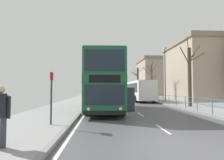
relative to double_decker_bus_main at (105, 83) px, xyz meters
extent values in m
cube|color=#4D4D52|center=(2.47, -9.89, -2.31)|extent=(8.40, 140.00, 0.06)
cube|color=silver|center=(2.47, -7.29, -2.27)|extent=(0.12, 2.00, 0.00)
cube|color=silver|center=(2.47, -2.49, -2.27)|extent=(0.12, 2.00, 0.00)
cube|color=silver|center=(2.47, 2.31, -2.27)|extent=(0.12, 2.00, 0.00)
cube|color=silver|center=(2.47, 7.11, -2.27)|extent=(0.12, 2.00, 0.00)
cube|color=silver|center=(2.47, 11.91, -2.27)|extent=(0.12, 2.00, 0.00)
cube|color=silver|center=(2.47, 16.71, -2.27)|extent=(0.12, 2.00, 0.00)
cube|color=silver|center=(2.47, 21.51, -2.27)|extent=(0.12, 2.00, 0.00)
cube|color=silver|center=(2.47, 26.31, -2.27)|extent=(0.12, 2.00, 0.00)
cube|color=silver|center=(2.47, 31.11, -2.27)|extent=(0.12, 2.00, 0.00)
cube|color=silver|center=(2.47, 35.91, -2.27)|extent=(0.12, 2.00, 0.00)
cube|color=silver|center=(2.47, 40.71, -2.27)|extent=(0.12, 2.00, 0.00)
cube|color=silver|center=(-1.48, -9.89, -2.27)|extent=(0.12, 133.00, 0.00)
cube|color=gray|center=(-1.83, -9.89, -2.21)|extent=(0.20, 140.00, 0.14)
cube|color=#19512D|center=(0.00, 0.02, -1.03)|extent=(2.82, 10.11, 1.80)
cube|color=#19512D|center=(0.00, 0.02, 0.11)|extent=(2.83, 10.16, 0.47)
cube|color=#19512D|center=(0.00, 0.02, 1.17)|extent=(2.82, 10.11, 1.65)
cube|color=#154527|center=(0.00, 0.02, 2.03)|extent=(2.73, 9.80, 0.08)
cube|color=#19232D|center=(-0.12, -5.02, -0.81)|extent=(2.28, 0.08, 1.15)
cube|color=black|center=(-0.12, -5.03, 0.11)|extent=(1.81, 0.07, 0.45)
cube|color=#19232D|center=(-0.12, -5.02, 1.17)|extent=(2.28, 0.08, 1.25)
cube|color=black|center=(-0.12, -5.03, -1.83)|extent=(2.46, 0.14, 0.24)
cube|color=yellow|center=(0.00, 0.02, -1.87)|extent=(2.84, 10.16, 0.10)
cube|color=#19232D|center=(1.31, 0.24, -0.77)|extent=(0.20, 7.84, 0.94)
cube|color=#19232D|center=(1.30, -0.01, 1.25)|extent=(0.23, 9.04, 0.99)
cube|color=#19232D|center=(-1.30, 0.30, -0.77)|extent=(0.20, 7.84, 0.94)
cube|color=#19232D|center=(-1.31, 0.05, 1.25)|extent=(0.23, 9.04, 0.99)
sphere|color=white|center=(0.79, -5.06, -1.61)|extent=(0.20, 0.20, 0.20)
sphere|color=white|center=(-1.02, -5.02, -1.61)|extent=(0.20, 0.20, 0.20)
cube|color=#19232D|center=(1.48, -3.99, -1.15)|extent=(0.69, 0.48, 1.55)
cube|color=black|center=(1.15, -3.69, -1.15)|extent=(0.12, 0.90, 1.55)
cylinder|color=black|center=(1.18, -2.84, -1.76)|extent=(0.32, 1.05, 1.04)
cylinder|color=black|center=(-1.31, -2.78, -1.76)|extent=(0.32, 1.05, 1.04)
cylinder|color=black|center=(1.31, 3.11, -1.76)|extent=(0.32, 1.05, 1.04)
cylinder|color=black|center=(-1.17, 3.17, -1.76)|extent=(0.32, 1.05, 1.04)
cube|color=white|center=(5.29, 12.08, -0.66)|extent=(2.64, 10.38, 2.59)
cube|color=#19232D|center=(4.06, 12.05, -0.30)|extent=(0.20, 8.78, 1.24)
cube|color=#19232D|center=(6.51, 12.10, -0.30)|extent=(0.20, 8.78, 1.24)
cube|color=#19232D|center=(5.18, 17.26, -0.40)|extent=(2.08, 0.07, 1.56)
cylinder|color=black|center=(4.06, 15.22, -1.80)|extent=(0.30, 0.97, 0.96)
cylinder|color=black|center=(6.38, 15.27, -1.80)|extent=(0.30, 0.97, 0.96)
cylinder|color=black|center=(4.20, 8.69, -1.80)|extent=(0.30, 0.97, 0.96)
cylinder|color=black|center=(6.52, 8.73, -1.80)|extent=(0.30, 0.97, 0.96)
cylinder|color=#386BA8|center=(6.92, -3.82, -1.62)|extent=(0.05, 0.05, 1.03)
cylinder|color=#386BA8|center=(6.92, -1.85, -1.62)|extent=(0.05, 0.05, 1.03)
cylinder|color=#386BA8|center=(6.92, 0.12, -1.62)|extent=(0.05, 0.05, 1.03)
cylinder|color=#386BA8|center=(6.92, 2.09, -1.62)|extent=(0.05, 0.05, 1.03)
cylinder|color=#386BA8|center=(6.92, 4.06, -1.62)|extent=(0.05, 0.05, 1.03)
cylinder|color=#386BA8|center=(6.92, 6.02, -1.62)|extent=(0.05, 0.05, 1.03)
cylinder|color=#386BA8|center=(6.92, 7.99, -1.62)|extent=(0.05, 0.05, 1.03)
cylinder|color=#386BA8|center=(6.92, 9.96, -1.62)|extent=(0.05, 0.05, 1.03)
cylinder|color=#386BA8|center=(6.92, 11.93, -1.62)|extent=(0.05, 0.05, 1.03)
cylinder|color=#386BA8|center=(6.92, 13.90, -1.62)|extent=(0.05, 0.05, 1.03)
cylinder|color=#386BA8|center=(6.92, 15.87, -1.62)|extent=(0.05, 0.05, 1.03)
cylinder|color=#386BA8|center=(6.92, 3.07, -1.16)|extent=(0.04, 25.59, 0.04)
cylinder|color=#386BA8|center=(6.92, 3.07, -1.57)|extent=(0.04, 25.59, 0.04)
cylinder|color=#383842|center=(-3.07, -10.15, -1.69)|extent=(0.19, 0.19, 0.90)
cylinder|color=black|center=(-3.16, -10.18, -0.94)|extent=(0.41, 0.41, 0.67)
cylinder|color=black|center=(-2.95, -10.12, -1.00)|extent=(0.12, 0.12, 0.64)
sphere|color=tan|center=(-3.16, -10.18, -0.49)|extent=(0.27, 0.27, 0.22)
cube|color=#236638|center=(-3.23, -9.92, -0.92)|extent=(0.32, 0.24, 0.51)
cylinder|color=#2D2D33|center=(-2.66, -6.69, -0.90)|extent=(0.08, 0.08, 2.47)
cube|color=red|center=(-2.66, -6.67, 0.13)|extent=(0.04, 0.44, 0.36)
cylinder|color=#38383D|center=(8.26, 9.15, 1.39)|extent=(0.14, 0.14, 7.06)
cube|color=#B2B2AD|center=(8.26, 9.15, 5.04)|extent=(0.28, 0.60, 0.20)
cylinder|color=#4C3D2D|center=(8.06, 27.48, 1.18)|extent=(0.44, 0.44, 6.63)
cylinder|color=#4C3D2D|center=(7.30, 27.73, 3.10)|extent=(1.59, 0.60, 0.99)
cylinder|color=#4C3D2D|center=(7.56, 27.59, 3.33)|extent=(1.06, 0.29, 1.66)
cylinder|color=#4C3D2D|center=(7.26, 27.61, 3.00)|extent=(1.68, 0.41, 1.28)
cylinder|color=#4C3D2D|center=(8.82, 27.00, 4.06)|extent=(1.59, 1.03, 1.29)
cylinder|color=brown|center=(8.34, 16.37, 0.84)|extent=(0.34, 0.34, 5.96)
cylinder|color=brown|center=(8.55, 15.72, 2.97)|extent=(0.51, 1.37, 1.51)
cylinder|color=brown|center=(8.08, 16.00, 2.92)|extent=(0.63, 0.84, 1.22)
cylinder|color=brown|center=(7.90, 16.27, 2.93)|extent=(1.00, 0.32, 1.41)
cylinder|color=brown|center=(8.59, 15.78, 1.58)|extent=(0.62, 1.24, 0.75)
cylinder|color=brown|center=(8.57, 17.00, 3.40)|extent=(0.56, 1.36, 1.60)
cylinder|color=brown|center=(8.27, 15.43, 3.64)|extent=(0.22, 1.91, 1.08)
cylinder|color=brown|center=(7.65, 16.77, 2.58)|extent=(1.50, 0.94, 1.69)
cylinder|color=#4C3D2D|center=(8.21, 1.96, 0.70)|extent=(0.35, 0.35, 5.67)
cylinder|color=#4C3D2D|center=(7.89, 1.49, 3.38)|extent=(0.73, 1.03, 2.08)
cylinder|color=#4C3D2D|center=(8.19, 1.39, 2.49)|extent=(0.13, 1.18, 0.63)
cylinder|color=#4C3D2D|center=(9.09, 2.14, 2.67)|extent=(1.84, 0.49, 1.03)
cylinder|color=#4C3D2D|center=(8.80, 2.05, 3.09)|extent=(1.25, 0.29, 1.52)
cylinder|color=#4C3D2D|center=(7.55, 1.48, 2.64)|extent=(1.42, 1.07, 1.53)
cube|color=gray|center=(17.29, 37.13, 2.53)|extent=(13.20, 12.13, 9.62)
cube|color=slate|center=(17.29, 37.13, 7.69)|extent=(13.72, 12.61, 0.70)
cube|color=gray|center=(17.38, 14.12, 2.15)|extent=(11.33, 11.59, 8.86)
cube|color=slate|center=(17.38, 14.12, 6.93)|extent=(11.78, 12.06, 0.70)
camera|label=1|loc=(-0.27, -15.69, -0.46)|focal=30.04mm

